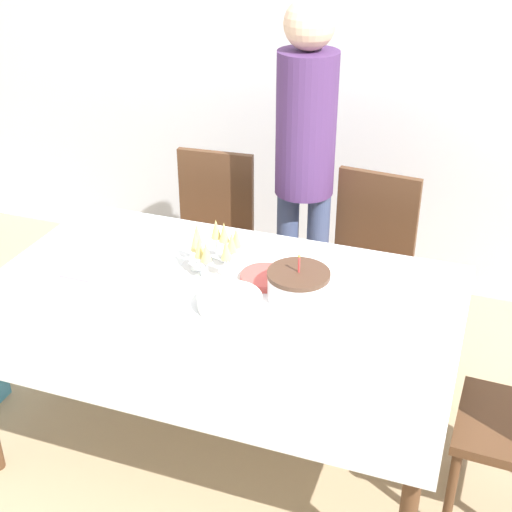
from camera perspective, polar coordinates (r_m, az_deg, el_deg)
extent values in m
plane|color=tan|center=(3.23, -2.55, -14.60)|extent=(12.00, 12.00, 0.00)
cube|color=silver|center=(4.02, 6.23, 16.11)|extent=(8.00, 0.05, 2.70)
cube|color=white|center=(2.77, -2.88, -3.12)|extent=(1.80, 1.04, 0.03)
cube|color=white|center=(2.82, -2.84, -4.67)|extent=(1.83, 1.07, 0.21)
cylinder|color=#51331E|center=(2.52, 12.09, -19.38)|extent=(0.06, 0.06, 0.74)
cylinder|color=#51331E|center=(3.66, -12.23, -2.26)|extent=(0.06, 0.06, 0.74)
cylinder|color=#51331E|center=(3.21, 14.70, -7.49)|extent=(0.06, 0.06, 0.74)
cube|color=#51331E|center=(3.68, -4.06, -0.30)|extent=(0.45, 0.45, 0.04)
cube|color=#51331E|center=(3.72, -3.21, 4.72)|extent=(0.40, 0.06, 0.50)
cylinder|color=#51331E|center=(3.60, -2.18, -5.19)|extent=(0.04, 0.04, 0.42)
cylinder|color=#51331E|center=(3.72, -7.49, -4.30)|extent=(0.04, 0.04, 0.42)
cylinder|color=#51331E|center=(3.89, -0.56, -2.35)|extent=(0.04, 0.04, 0.42)
cylinder|color=#51331E|center=(4.00, -5.51, -1.60)|extent=(0.04, 0.04, 0.42)
cube|color=#51331E|center=(3.47, 8.33, -2.50)|extent=(0.46, 0.46, 0.04)
cube|color=#51331E|center=(3.51, 9.60, 2.76)|extent=(0.40, 0.07, 0.50)
cylinder|color=#51331E|center=(3.42, 10.03, -7.84)|extent=(0.04, 0.04, 0.42)
cylinder|color=#51331E|center=(3.50, 4.34, -6.44)|extent=(0.04, 0.04, 0.42)
cylinder|color=#51331E|center=(3.71, 11.59, -4.79)|extent=(0.04, 0.04, 0.42)
cylinder|color=#51331E|center=(3.78, 6.33, -3.57)|extent=(0.04, 0.04, 0.42)
cylinder|color=#51331E|center=(2.83, 15.29, -17.89)|extent=(0.04, 0.04, 0.42)
cylinder|color=#51331E|center=(3.09, 16.27, -13.23)|extent=(0.04, 0.04, 0.42)
cylinder|color=white|center=(2.71, 3.40, -2.46)|extent=(0.23, 0.23, 0.09)
cylinder|color=#4C3323|center=(2.68, 3.44, -1.45)|extent=(0.24, 0.24, 0.02)
cylinder|color=#E53F3F|center=(2.66, 3.46, -0.73)|extent=(0.01, 0.01, 0.06)
sphere|color=#F9CC4C|center=(2.64, 3.49, -0.01)|extent=(0.01, 0.01, 0.01)
cylinder|color=silver|center=(2.91, -3.16, -1.00)|extent=(0.30, 0.30, 0.01)
cylinder|color=silver|center=(2.88, -1.92, -1.16)|extent=(0.05, 0.05, 0.00)
cylinder|color=silver|center=(2.86, -1.94, -0.39)|extent=(0.01, 0.01, 0.08)
cone|color=#E0CC72|center=(2.82, -1.97, 1.12)|extent=(0.04, 0.04, 0.08)
cylinder|color=silver|center=(2.92, -1.56, -0.74)|extent=(0.05, 0.05, 0.00)
cylinder|color=silver|center=(2.90, -1.58, 0.03)|extent=(0.01, 0.01, 0.08)
cone|color=#E0CC72|center=(2.86, -1.60, 1.52)|extent=(0.04, 0.04, 0.08)
cylinder|color=silver|center=(2.96, -2.52, -0.30)|extent=(0.05, 0.05, 0.00)
cylinder|color=silver|center=(2.94, -2.54, 0.46)|extent=(0.01, 0.01, 0.08)
cone|color=#E0CC72|center=(2.90, -2.58, 1.94)|extent=(0.04, 0.04, 0.08)
cylinder|color=silver|center=(2.99, -3.16, -0.04)|extent=(0.05, 0.05, 0.00)
cylinder|color=silver|center=(2.97, -3.18, 0.72)|extent=(0.01, 0.01, 0.08)
cone|color=#E0CC72|center=(2.93, -3.22, 2.18)|extent=(0.04, 0.04, 0.08)
cylinder|color=silver|center=(2.96, -4.66, -0.42)|extent=(0.05, 0.05, 0.00)
cylinder|color=silver|center=(2.94, -4.69, 0.33)|extent=(0.01, 0.01, 0.08)
cone|color=#E0CC72|center=(2.90, -4.76, 1.81)|extent=(0.04, 0.04, 0.08)
cylinder|color=silver|center=(2.90, -4.77, -1.03)|extent=(0.05, 0.05, 0.00)
cylinder|color=silver|center=(2.88, -4.80, -0.26)|extent=(0.01, 0.01, 0.08)
cone|color=#E0CC72|center=(2.84, -4.87, 1.24)|extent=(0.04, 0.04, 0.08)
cylinder|color=silver|center=(2.86, -4.43, -1.58)|extent=(0.05, 0.05, 0.00)
cylinder|color=silver|center=(2.83, -4.47, -0.80)|extent=(0.01, 0.01, 0.08)
cone|color=#E0CC72|center=(2.79, -4.53, 0.72)|extent=(0.04, 0.04, 0.08)
cylinder|color=silver|center=(2.82, -3.93, -1.97)|extent=(0.05, 0.05, 0.00)
cylinder|color=silver|center=(2.80, -3.96, -1.19)|extent=(0.01, 0.01, 0.08)
cone|color=#E0CC72|center=(2.76, -4.02, 0.34)|extent=(0.04, 0.04, 0.08)
cylinder|color=silver|center=(2.83, -2.35, -1.77)|extent=(0.05, 0.05, 0.00)
cylinder|color=silver|center=(2.81, -2.37, -0.99)|extent=(0.01, 0.01, 0.08)
cone|color=#E0CC72|center=(2.77, -2.40, 0.54)|extent=(0.04, 0.04, 0.08)
cylinder|color=silver|center=(2.66, -2.10, -4.06)|extent=(0.24, 0.24, 0.01)
cylinder|color=silver|center=(2.66, -2.10, -3.94)|extent=(0.24, 0.24, 0.01)
cylinder|color=silver|center=(2.66, -2.10, -3.81)|extent=(0.24, 0.24, 0.01)
cylinder|color=silver|center=(2.65, -2.11, -3.68)|extent=(0.24, 0.24, 0.01)
cylinder|color=silver|center=(2.65, -2.11, -3.55)|extent=(0.24, 0.24, 0.01)
cylinder|color=silver|center=(2.64, -2.11, -3.43)|extent=(0.24, 0.24, 0.01)
cylinder|color=silver|center=(2.64, -2.11, -3.30)|extent=(0.24, 0.24, 0.01)
cylinder|color=#CC4C47|center=(2.83, 0.73, -1.91)|extent=(0.20, 0.20, 0.01)
cylinder|color=#CC4C47|center=(2.82, 0.73, -1.79)|extent=(0.20, 0.20, 0.01)
cylinder|color=#CC4C47|center=(2.82, 0.73, -1.67)|extent=(0.20, 0.20, 0.01)
cylinder|color=#CC4C47|center=(2.82, 0.73, -1.54)|extent=(0.20, 0.20, 0.01)
cube|color=silver|center=(2.55, 1.87, -5.79)|extent=(0.28, 0.14, 0.00)
cube|color=silver|center=(2.83, -15.04, -2.86)|extent=(0.18, 0.09, 0.02)
cube|color=pink|center=(2.96, -13.45, -1.17)|extent=(0.15, 0.15, 0.01)
cylinder|color=#3F4C72|center=(3.65, 2.42, -0.73)|extent=(0.11, 0.11, 0.84)
cylinder|color=#3F4C72|center=(3.62, 4.84, -1.15)|extent=(0.11, 0.11, 0.84)
cylinder|color=#4C2D60|center=(3.33, 4.03, 10.44)|extent=(0.28, 0.28, 0.67)
sphere|color=#D8B293|center=(3.21, 4.31, 18.04)|extent=(0.23, 0.23, 0.23)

